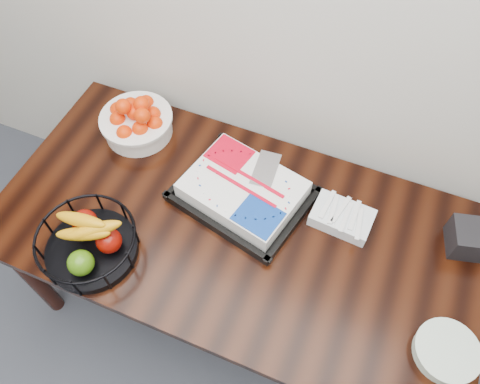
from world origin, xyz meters
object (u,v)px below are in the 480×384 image
at_px(tangerine_bowl, 136,119).
at_px(cake_tray, 243,191).
at_px(table, 236,237).
at_px(fruit_basket, 88,242).
at_px(plate_stack, 446,352).
at_px(napkin_box, 472,239).

bearing_deg(tangerine_bowl, cake_tray, -14.48).
relative_size(table, tangerine_bowl, 6.00).
relative_size(table, cake_tray, 3.30).
bearing_deg(cake_tray, table, -80.34).
bearing_deg(table, cake_tray, 99.66).
height_order(table, cake_tray, cake_tray).
distance_m(tangerine_bowl, fruit_basket, 0.57).
bearing_deg(table, plate_stack, -12.67).
distance_m(table, tangerine_bowl, 0.64).
height_order(cake_tray, napkin_box, napkin_box).
xyz_separation_m(table, plate_stack, (0.79, -0.18, 0.11)).
height_order(table, fruit_basket, fruit_basket).
bearing_deg(napkin_box, tangerine_bowl, 179.10).
distance_m(plate_stack, napkin_box, 0.42).
bearing_deg(cake_tray, fruit_basket, -134.05).
relative_size(cake_tray, fruit_basket, 1.58).
xyz_separation_m(table, napkin_box, (0.80, 0.24, 0.14)).
bearing_deg(plate_stack, tangerine_bowl, 161.81).
relative_size(cake_tray, plate_stack, 2.68).
bearing_deg(cake_tray, plate_stack, -20.55).
height_order(tangerine_bowl, napkin_box, tangerine_bowl).
bearing_deg(fruit_basket, plate_stack, 5.54).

